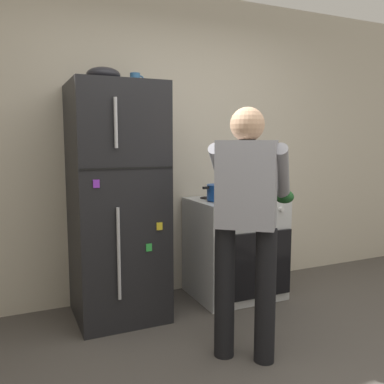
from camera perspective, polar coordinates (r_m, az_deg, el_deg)
The scene contains 7 objects.
kitchen_wall_back at distance 3.75m, azimuth -4.12°, elevation 6.38°, with size 6.00×0.10×2.70m, color beige.
refrigerator at distance 3.27m, azimuth -10.40°, elevation -1.47°, with size 0.68×0.72×1.83m.
stove_range at distance 3.76m, azimuth 5.98°, elevation -7.69°, with size 0.76×0.67×0.89m.
person_cook at distance 2.60m, azimuth 7.64°, elevation -2.57°, with size 0.70×0.75×1.60m.
red_pot at distance 3.55m, azimuth 4.18°, elevation -0.06°, with size 0.36×0.26×0.14m.
coffee_mug at distance 3.37m, azimuth -7.86°, elevation 15.25°, with size 0.11×0.08×0.10m.
mixing_bowl at distance 3.25m, azimuth -12.21°, elevation 15.61°, with size 0.25×0.25×0.11m, color black.
Camera 1 is at (-1.30, -1.57, 1.39)m, focal length 38.39 mm.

